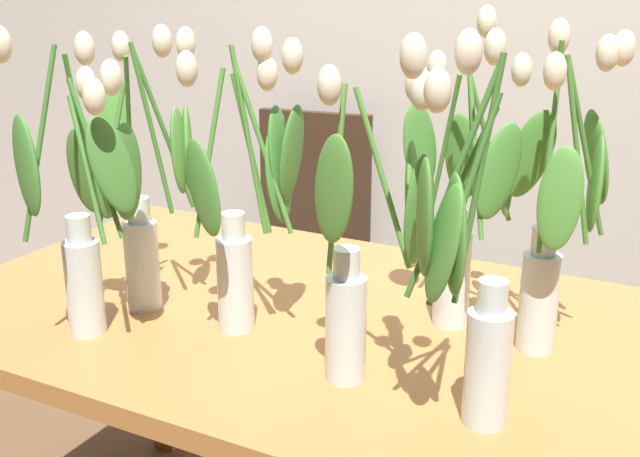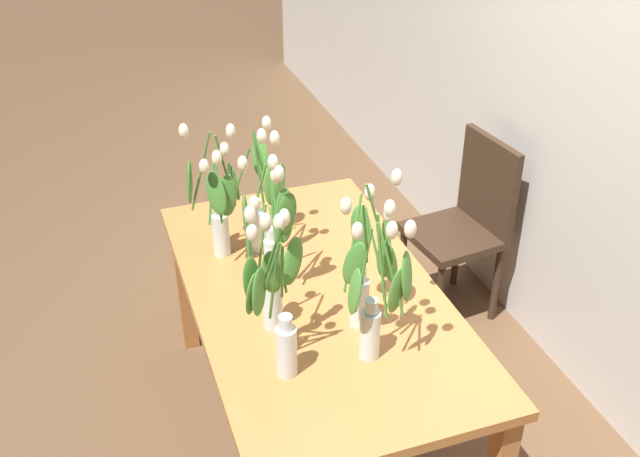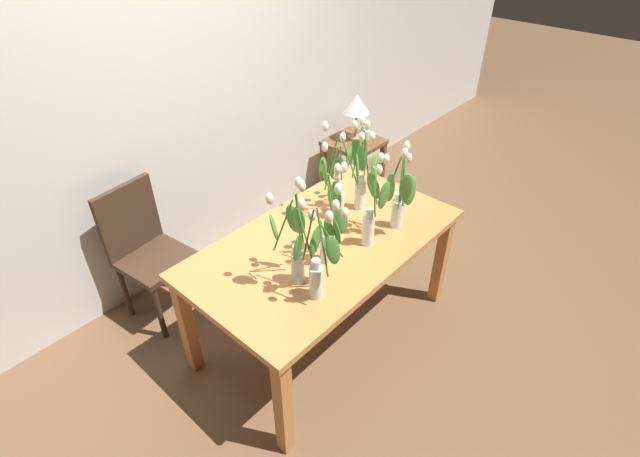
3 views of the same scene
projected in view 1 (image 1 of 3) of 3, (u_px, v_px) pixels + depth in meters
name	position (u px, v px, depth m)	size (l,w,h in m)	color
dining_table	(326.00, 359.00, 1.59)	(1.60, 0.90, 0.74)	#B7753D
tulip_vase_0	(84.00, 218.00, 1.41)	(0.24, 0.23, 0.57)	silver
tulip_vase_1	(556.00, 225.00, 1.37)	(0.21, 0.22, 0.58)	silver
tulip_vase_2	(144.00, 197.00, 1.54)	(0.25, 0.25, 0.56)	silver
tulip_vase_3	(247.00, 216.00, 1.43)	(0.19, 0.19, 0.56)	silver
tulip_vase_4	(463.00, 282.00, 1.13)	(0.18, 0.17, 0.58)	silver
tulip_vase_5	(463.00, 209.00, 1.48)	(0.26, 0.24, 0.59)	silver
tulip_vase_6	(354.00, 278.00, 1.27)	(0.15, 0.20, 0.52)	silver
dining_chair	(304.00, 234.00, 2.73)	(0.44, 0.44, 0.93)	#382619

